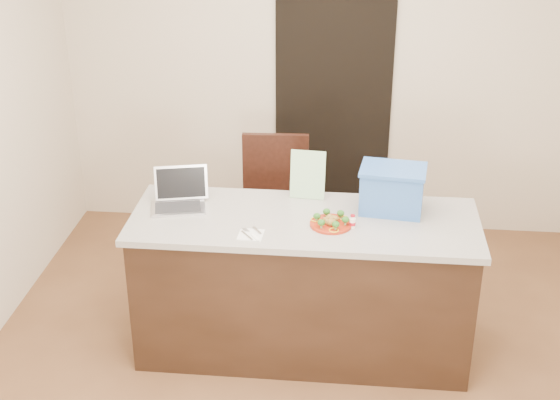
# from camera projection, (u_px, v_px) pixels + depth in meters

# --- Properties ---
(ground) EXTENTS (4.00, 4.00, 0.00)m
(ground) POSITION_uv_depth(u_px,v_px,m) (299.00, 371.00, 4.76)
(ground) COLOR brown
(ground) RESTS_ON ground
(room_shell) EXTENTS (4.00, 4.00, 4.00)m
(room_shell) POSITION_uv_depth(u_px,v_px,m) (303.00, 121.00, 4.06)
(room_shell) COLOR white
(room_shell) RESTS_ON ground
(doorway) EXTENTS (0.90, 0.02, 2.00)m
(doorway) POSITION_uv_depth(u_px,v_px,m) (333.00, 110.00, 6.09)
(doorway) COLOR black
(doorway) RESTS_ON ground
(island) EXTENTS (2.06, 0.76, 0.92)m
(island) POSITION_uv_depth(u_px,v_px,m) (303.00, 285.00, 4.79)
(island) COLOR black
(island) RESTS_ON ground
(plate) EXTENTS (0.25, 0.25, 0.02)m
(plate) POSITION_uv_depth(u_px,v_px,m) (331.00, 224.00, 4.51)
(plate) COLOR #9A220E
(plate) RESTS_ON island
(meatballs) EXTENTS (0.10, 0.10, 0.04)m
(meatballs) POSITION_uv_depth(u_px,v_px,m) (330.00, 220.00, 4.50)
(meatballs) COLOR olive
(meatballs) RESTS_ON plate
(broccoli) EXTENTS (0.21, 0.20, 0.04)m
(broccoli) POSITION_uv_depth(u_px,v_px,m) (331.00, 218.00, 4.49)
(broccoli) COLOR #1B4C14
(broccoli) RESTS_ON plate
(pepper_rings) EXTENTS (0.22, 0.22, 0.01)m
(pepper_rings) POSITION_uv_depth(u_px,v_px,m) (331.00, 222.00, 4.50)
(pepper_rings) COLOR gold
(pepper_rings) RESTS_ON plate
(napkin) EXTENTS (0.15, 0.15, 0.01)m
(napkin) POSITION_uv_depth(u_px,v_px,m) (251.00, 235.00, 4.40)
(napkin) COLOR silver
(napkin) RESTS_ON island
(fork) EXTENTS (0.08, 0.15, 0.00)m
(fork) POSITION_uv_depth(u_px,v_px,m) (248.00, 233.00, 4.41)
(fork) COLOR #BAB9BE
(fork) RESTS_ON napkin
(knife) EXTENTS (0.07, 0.17, 0.01)m
(knife) POSITION_uv_depth(u_px,v_px,m) (256.00, 235.00, 4.38)
(knife) COLOR white
(knife) RESTS_ON napkin
(yogurt_bottle) EXTENTS (0.04, 0.04, 0.08)m
(yogurt_bottle) POSITION_uv_depth(u_px,v_px,m) (352.00, 222.00, 4.47)
(yogurt_bottle) COLOR white
(yogurt_bottle) RESTS_ON island
(laptop) EXTENTS (0.36, 0.32, 0.23)m
(laptop) POSITION_uv_depth(u_px,v_px,m) (180.00, 196.00, 4.73)
(laptop) COLOR #BCBBC1
(laptop) RESTS_ON island
(leaflet) EXTENTS (0.22, 0.06, 0.31)m
(leaflet) POSITION_uv_depth(u_px,v_px,m) (308.00, 175.00, 4.78)
(leaflet) COLOR white
(leaflet) RESTS_ON island
(blue_box) EXTENTS (0.41, 0.32, 0.28)m
(blue_box) POSITION_uv_depth(u_px,v_px,m) (392.00, 189.00, 4.63)
(blue_box) COLOR #3060AF
(blue_box) RESTS_ON island
(chair) EXTENTS (0.49, 0.49, 1.06)m
(chair) POSITION_uv_depth(u_px,v_px,m) (274.00, 200.00, 5.54)
(chair) COLOR #33160F
(chair) RESTS_ON ground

